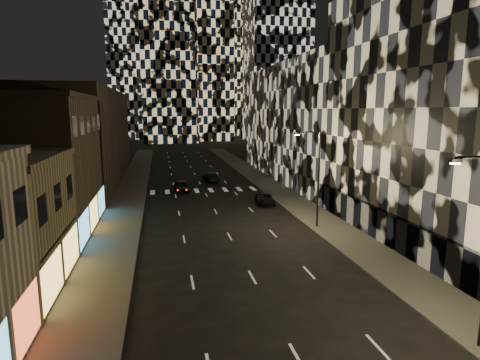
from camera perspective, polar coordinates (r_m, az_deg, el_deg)
name	(u,v)px	position (r m, az deg, el deg)	size (l,w,h in m)	color
sidewalk_left	(130,193)	(55.87, -15.42, -1.76)	(4.00, 120.00, 0.15)	#47443F
sidewalk_right	(273,187)	(57.89, 4.72, -1.03)	(4.00, 120.00, 0.15)	#47443F
curb_left	(146,192)	(55.75, -13.27, -1.69)	(0.20, 120.00, 0.15)	#4C4C47
curb_right	(259,188)	(57.35, 2.71, -1.11)	(0.20, 120.00, 0.15)	#4C4C47
retail_brown	(32,168)	(40.06, -27.49, 1.58)	(10.00, 15.00, 12.00)	#483829
retail_filler_left	(85,137)	(65.71, -21.22, 5.73)	(10.00, 40.00, 14.00)	#483829
midrise_right	(476,110)	(38.87, 30.58, 8.52)	(16.00, 25.00, 22.00)	#232326
midrise_base	(384,226)	(35.56, 19.86, -6.23)	(0.60, 25.00, 3.00)	#383838
midrise_filler_right	(321,123)	(66.82, 11.51, 7.97)	(16.00, 40.00, 18.00)	#232326
tower_center_low	(167,0)	(149.20, -10.39, 23.90)	(18.00, 18.00, 95.00)	black
streetlight_far	(316,172)	(37.81, 10.77, 1.11)	(2.55, 0.25, 9.00)	black
car_dark_midlane	(181,186)	(55.27, -8.36, -0.89)	(1.83, 4.56, 1.55)	black
car_dark_oncoming	(211,177)	(63.14, -4.14, 0.48)	(2.01, 4.95, 1.44)	black
car_dark_rightlane	(265,199)	(47.72, 3.62, -2.72)	(2.03, 4.40, 1.22)	black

